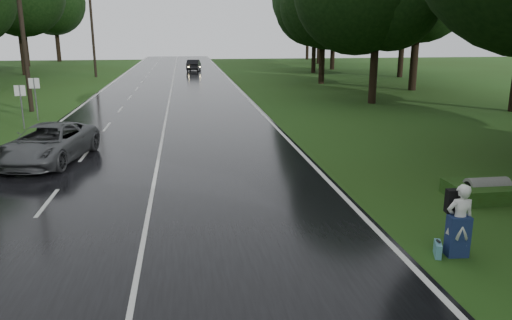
{
  "coord_description": "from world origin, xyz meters",
  "views": [
    {
      "loc": [
        1.1,
        -12.5,
        4.92
      ],
      "look_at": [
        3.21,
        2.01,
        1.1
      ],
      "focal_mm": 34.74,
      "sensor_mm": 36.0,
      "label": 1
    }
  ],
  "objects": [
    {
      "name": "ground",
      "position": [
        0.0,
        0.0,
        0.0
      ],
      "size": [
        160.0,
        160.0,
        0.0
      ],
      "primitive_type": "plane",
      "color": "#204213",
      "rests_on": "ground"
    },
    {
      "name": "tree_right_d",
      "position": [
        14.19,
        20.78,
        0.0
      ],
      "size": [
        8.37,
        8.37,
        13.08
      ],
      "primitive_type": null,
      "color": "black",
      "rests_on": "ground"
    },
    {
      "name": "road",
      "position": [
        0.0,
        20.0,
        0.02
      ],
      "size": [
        12.0,
        140.0,
        0.04
      ],
      "primitive_type": "cube",
      "color": "black",
      "rests_on": "ground"
    },
    {
      "name": "hitchhiker",
      "position": [
        7.06,
        -2.94,
        0.79
      ],
      "size": [
        0.65,
        0.59,
        1.69
      ],
      "color": "silver",
      "rests_on": "ground"
    },
    {
      "name": "utility_pole_far",
      "position": [
        -8.5,
        44.8,
        0.0
      ],
      "size": [
        1.8,
        0.28,
        10.7
      ],
      "primitive_type": null,
      "color": "black",
      "rests_on": "ground"
    },
    {
      "name": "lane_center",
      "position": [
        0.0,
        20.0,
        0.04
      ],
      "size": [
        0.12,
        140.0,
        0.01
      ],
      "primitive_type": "cube",
      "color": "silver",
      "rests_on": "road"
    },
    {
      "name": "road_sign_a",
      "position": [
        -7.2,
        14.27,
        0.0
      ],
      "size": [
        0.54,
        0.1,
        2.26
      ],
      "primitive_type": null,
      "color": "white",
      "rests_on": "ground"
    },
    {
      "name": "utility_pole_mid",
      "position": [
        -8.5,
        20.31,
        0.0
      ],
      "size": [
        1.8,
        0.28,
        9.79
      ],
      "primitive_type": null,
      "color": "black",
      "rests_on": "ground"
    },
    {
      "name": "suitcase",
      "position": [
        6.64,
        -2.91,
        0.16
      ],
      "size": [
        0.29,
        0.48,
        0.33
      ],
      "primitive_type": "cube",
      "rotation": [
        0.0,
        0.0,
        5.91
      ],
      "color": "teal",
      "rests_on": "ground"
    },
    {
      "name": "tree_left_f",
      "position": [
        -17.11,
        48.8,
        0.0
      ],
      "size": [
        10.3,
        10.3,
        16.1
      ],
      "primitive_type": null,
      "color": "black",
      "rests_on": "ground"
    },
    {
      "name": "tree_right_f",
      "position": [
        16.82,
        47.08,
        0.0
      ],
      "size": [
        8.3,
        8.3,
        12.98
      ],
      "primitive_type": null,
      "color": "black",
      "rests_on": "ground"
    },
    {
      "name": "far_car",
      "position": [
        2.45,
        52.1,
        0.74
      ],
      "size": [
        2.0,
        4.4,
        1.4
      ],
      "primitive_type": "imported",
      "rotation": [
        0.0,
        0.0,
        3.02
      ],
      "color": "black",
      "rests_on": "road"
    },
    {
      "name": "grey_car",
      "position": [
        -4.12,
        6.98,
        0.76
      ],
      "size": [
        3.34,
        5.53,
        1.44
      ],
      "primitive_type": "imported",
      "rotation": [
        0.0,
        0.0,
        6.09
      ],
      "color": "#434548",
      "rests_on": "road"
    },
    {
      "name": "road_sign_b",
      "position": [
        -7.2,
        16.86,
        0.0
      ],
      "size": [
        0.57,
        0.1,
        2.39
      ],
      "primitive_type": null,
      "color": "white",
      "rests_on": "ground"
    },
    {
      "name": "culvert",
      "position": [
        10.1,
        0.66,
        0.0
      ],
      "size": [
        1.28,
        0.64,
        0.64
      ],
      "primitive_type": "cylinder",
      "rotation": [
        0.0,
        1.57,
        0.0
      ],
      "color": "slate",
      "rests_on": "ground"
    },
    {
      "name": "tree_right_e",
      "position": [
        14.29,
        34.42,
        0.0
      ],
      "size": [
        8.31,
        8.31,
        12.98
      ],
      "primitive_type": null,
      "color": "black",
      "rests_on": "ground"
    }
  ]
}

